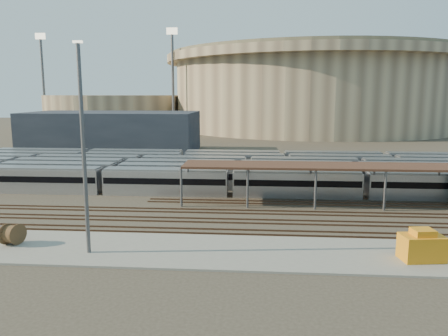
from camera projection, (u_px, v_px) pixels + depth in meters
ground at (243, 210)px, 54.91m from camera, size 420.00×420.00×0.00m
apron at (183, 250)px, 40.53m from camera, size 50.00×9.00×0.20m
subway_trains at (256, 171)px, 72.68m from camera, size 121.06×23.90×3.60m
inspection_shed at (414, 168)px, 56.32m from camera, size 60.30×6.00×5.30m
empty_tracks at (241, 221)px, 49.98m from camera, size 170.00×9.62×0.18m
stadium at (312, 89)px, 187.86m from camera, size 124.00×124.00×32.50m
secondary_arena at (113, 112)px, 186.13m from camera, size 56.00×56.00×14.00m
service_building at (113, 132)px, 110.82m from camera, size 42.00×20.00×10.00m
floodlight_0 at (173, 77)px, 161.89m from camera, size 4.00×1.00×38.40m
floodlight_1 at (43, 79)px, 175.93m from camera, size 4.00×1.00×38.40m
floodlight_3 at (234, 81)px, 209.50m from camera, size 4.00×1.00×38.40m
cable_reel_east at (12, 234)px, 41.73m from camera, size 1.73×2.29×2.03m
yard_light_pole at (83, 150)px, 38.22m from camera, size 0.82×0.36×18.69m
yellow_equipment at (422, 248)px, 37.82m from camera, size 3.83×2.71×2.22m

